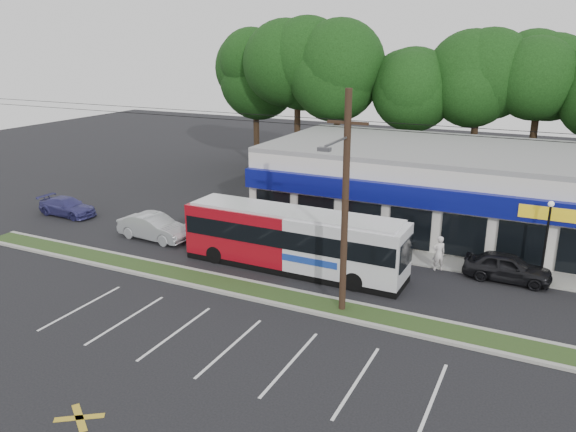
{
  "coord_description": "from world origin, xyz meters",
  "views": [
    {
      "loc": [
        11.01,
        -21.0,
        11.78
      ],
      "look_at": [
        -1.71,
        5.0,
        2.8
      ],
      "focal_mm": 35.0,
      "sensor_mm": 36.0,
      "label": 1
    }
  ],
  "objects_px": {
    "lamp_post": "(547,231)",
    "pedestrian_a": "(439,253)",
    "car_dark": "(507,267)",
    "car_silver": "(154,227)",
    "utility_pole": "(341,197)",
    "metrobus": "(293,239)",
    "pedestrian_b": "(392,242)",
    "car_blue": "(67,207)"
  },
  "relations": [
    {
      "from": "utility_pole",
      "to": "pedestrian_b",
      "type": "xyz_separation_m",
      "value": [
        0.35,
        7.57,
        -4.46
      ]
    },
    {
      "from": "car_dark",
      "to": "car_blue",
      "type": "bearing_deg",
      "value": 93.65
    },
    {
      "from": "pedestrian_a",
      "to": "pedestrian_b",
      "type": "bearing_deg",
      "value": -47.6
    },
    {
      "from": "pedestrian_b",
      "to": "car_dark",
      "type": "bearing_deg",
      "value": -179.79
    },
    {
      "from": "lamp_post",
      "to": "utility_pole",
      "type": "bearing_deg",
      "value": -136.05
    },
    {
      "from": "metrobus",
      "to": "pedestrian_b",
      "type": "xyz_separation_m",
      "value": [
        4.34,
        4.0,
        -0.79
      ]
    },
    {
      "from": "utility_pole",
      "to": "car_dark",
      "type": "distance_m",
      "value": 10.7
    },
    {
      "from": "utility_pole",
      "to": "lamp_post",
      "type": "height_order",
      "value": "utility_pole"
    },
    {
      "from": "metrobus",
      "to": "pedestrian_a",
      "type": "xyz_separation_m",
      "value": [
        7.08,
        3.3,
        -0.78
      ]
    },
    {
      "from": "lamp_post",
      "to": "car_blue",
      "type": "height_order",
      "value": "lamp_post"
    },
    {
      "from": "pedestrian_a",
      "to": "pedestrian_b",
      "type": "xyz_separation_m",
      "value": [
        -2.74,
        0.7,
        -0.01
      ]
    },
    {
      "from": "car_blue",
      "to": "pedestrian_a",
      "type": "xyz_separation_m",
      "value": [
        25.73,
        1.43,
        0.32
      ]
    },
    {
      "from": "metrobus",
      "to": "car_silver",
      "type": "height_order",
      "value": "metrobus"
    },
    {
      "from": "car_dark",
      "to": "pedestrian_a",
      "type": "distance_m",
      "value": 3.49
    },
    {
      "from": "utility_pole",
      "to": "car_blue",
      "type": "xyz_separation_m",
      "value": [
        -22.64,
        5.44,
        -4.77
      ]
    },
    {
      "from": "metrobus",
      "to": "pedestrian_b",
      "type": "distance_m",
      "value": 5.95
    },
    {
      "from": "metrobus",
      "to": "car_dark",
      "type": "bearing_deg",
      "value": 18.79
    },
    {
      "from": "utility_pole",
      "to": "car_dark",
      "type": "height_order",
      "value": "utility_pole"
    },
    {
      "from": "utility_pole",
      "to": "pedestrian_a",
      "type": "distance_m",
      "value": 8.75
    },
    {
      "from": "car_blue",
      "to": "pedestrian_b",
      "type": "xyz_separation_m",
      "value": [
        22.99,
        2.14,
        0.31
      ]
    },
    {
      "from": "utility_pole",
      "to": "pedestrian_b",
      "type": "distance_m",
      "value": 8.79
    },
    {
      "from": "pedestrian_b",
      "to": "utility_pole",
      "type": "bearing_deg",
      "value": 92.52
    },
    {
      "from": "car_blue",
      "to": "utility_pole",
      "type": "bearing_deg",
      "value": -102.13
    },
    {
      "from": "car_dark",
      "to": "metrobus",
      "type": "bearing_deg",
      "value": 108.68
    },
    {
      "from": "car_blue",
      "to": "pedestrian_b",
      "type": "height_order",
      "value": "pedestrian_b"
    },
    {
      "from": "lamp_post",
      "to": "pedestrian_a",
      "type": "distance_m",
      "value": 5.45
    },
    {
      "from": "car_dark",
      "to": "car_blue",
      "type": "distance_m",
      "value": 29.25
    },
    {
      "from": "lamp_post",
      "to": "car_silver",
      "type": "height_order",
      "value": "lamp_post"
    },
    {
      "from": "car_dark",
      "to": "utility_pole",
      "type": "bearing_deg",
      "value": 137.5
    },
    {
      "from": "car_silver",
      "to": "pedestrian_b",
      "type": "height_order",
      "value": "pedestrian_b"
    },
    {
      "from": "metrobus",
      "to": "car_dark",
      "type": "height_order",
      "value": "metrobus"
    },
    {
      "from": "car_dark",
      "to": "car_silver",
      "type": "relative_size",
      "value": 0.9
    },
    {
      "from": "lamp_post",
      "to": "pedestrian_b",
      "type": "xyz_separation_m",
      "value": [
        -7.82,
        -0.3,
        -1.71
      ]
    },
    {
      "from": "metrobus",
      "to": "car_silver",
      "type": "bearing_deg",
      "value": 177.45
    },
    {
      "from": "utility_pole",
      "to": "metrobus",
      "type": "height_order",
      "value": "utility_pole"
    },
    {
      "from": "car_silver",
      "to": "pedestrian_b",
      "type": "bearing_deg",
      "value": -72.89
    },
    {
      "from": "car_dark",
      "to": "pedestrian_b",
      "type": "distance_m",
      "value": 6.24
    },
    {
      "from": "lamp_post",
      "to": "car_dark",
      "type": "distance_m",
      "value": 2.65
    },
    {
      "from": "car_silver",
      "to": "car_blue",
      "type": "height_order",
      "value": "car_silver"
    },
    {
      "from": "car_blue",
      "to": "pedestrian_a",
      "type": "distance_m",
      "value": 25.77
    },
    {
      "from": "metrobus",
      "to": "car_dark",
      "type": "distance_m",
      "value": 11.15
    },
    {
      "from": "car_dark",
      "to": "car_silver",
      "type": "xyz_separation_m",
      "value": [
        -20.41,
        -2.92,
        0.05
      ]
    }
  ]
}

